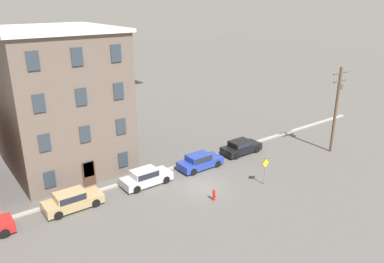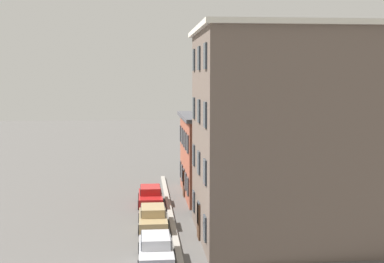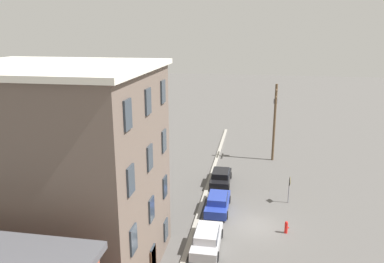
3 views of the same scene
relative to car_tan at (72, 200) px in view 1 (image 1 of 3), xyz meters
The scene contains 10 objects.
ground_plane 10.75m from the car_tan, 17.25° to the right, with size 200.00×200.00×0.00m, color #565451.
kerb_strip 10.35m from the car_tan, ahead, with size 56.00×0.36×0.16m, color #9E998E.
apartment_midblock 10.40m from the car_tan, 73.11° to the left, with size 10.26×11.49×12.92m.
car_tan is the anchor object (origin of this frame).
car_silver 6.50m from the car_tan, ahead, with size 4.40×1.92×1.43m.
car_blue 12.27m from the car_tan, ahead, with size 4.40×1.92×1.43m.
car_black 17.90m from the car_tan, ahead, with size 4.40×1.92×1.43m.
caution_sign 15.96m from the car_tan, 22.47° to the right, with size 0.89×0.08×2.46m.
utility_pole 26.80m from the car_tan, 11.14° to the right, with size 2.40×0.44×8.90m.
fire_hydrant 11.01m from the car_tan, 30.26° to the right, with size 0.24×0.34×0.96m.
Camera 1 is at (-17.92, -22.45, 15.29)m, focal length 35.00 mm.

